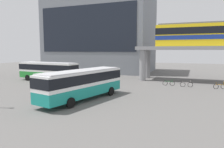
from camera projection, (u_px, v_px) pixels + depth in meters
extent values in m
plane|color=#605E5B|center=(105.00, 84.00, 33.23)|extent=(120.00, 120.00, 0.00)
cube|color=slate|center=(100.00, 35.00, 53.90)|extent=(25.70, 15.18, 18.26)
cube|color=black|center=(86.00, 29.00, 46.74)|extent=(23.13, 0.10, 10.23)
cube|color=gray|center=(222.00, 48.00, 33.85)|extent=(27.29, 5.50, 0.60)
cylinder|color=gray|center=(143.00, 65.00, 36.93)|extent=(1.10, 1.10, 5.34)
cylinder|color=gray|center=(147.00, 64.00, 40.53)|extent=(1.10, 1.10, 5.34)
cube|color=yellow|center=(217.00, 35.00, 33.89)|extent=(19.32, 2.90, 3.60)
cube|color=navy|center=(217.00, 37.00, 33.93)|extent=(19.38, 2.96, 0.70)
cube|color=black|center=(218.00, 30.00, 33.81)|extent=(19.38, 2.96, 1.10)
cube|color=slate|center=(218.00, 23.00, 33.67)|extent=(18.55, 2.61, 0.24)
cube|color=teal|center=(83.00, 90.00, 22.62)|extent=(4.83, 11.28, 1.10)
cube|color=white|center=(83.00, 78.00, 22.47)|extent=(4.83, 11.28, 1.50)
cube|color=black|center=(83.00, 77.00, 22.47)|extent=(4.88, 11.33, 0.96)
cube|color=silver|center=(83.00, 71.00, 22.38)|extent=(4.59, 10.72, 0.12)
cylinder|color=black|center=(94.00, 89.00, 26.28)|extent=(0.49, 1.04, 1.00)
cylinder|color=black|center=(111.00, 91.00, 24.88)|extent=(0.49, 1.04, 1.00)
cylinder|color=black|center=(52.00, 99.00, 20.85)|extent=(0.49, 1.04, 1.00)
cylinder|color=black|center=(71.00, 103.00, 19.45)|extent=(0.49, 1.04, 1.00)
cube|color=#268C33|center=(48.00, 75.00, 36.42)|extent=(11.16, 3.31, 1.10)
cube|color=white|center=(48.00, 67.00, 36.27)|extent=(11.16, 3.31, 1.50)
cube|color=black|center=(48.00, 67.00, 36.27)|extent=(11.20, 3.35, 0.96)
cube|color=silver|center=(48.00, 63.00, 36.18)|extent=(10.60, 3.14, 0.12)
cylinder|color=black|center=(28.00, 78.00, 36.89)|extent=(1.02, 0.35, 1.00)
cylinder|color=black|center=(38.00, 76.00, 39.13)|extent=(1.02, 0.35, 1.00)
cylinder|color=black|center=(57.00, 80.00, 34.03)|extent=(1.02, 0.35, 1.00)
cylinder|color=black|center=(67.00, 78.00, 36.27)|extent=(1.02, 0.35, 1.00)
torus|color=black|center=(223.00, 86.00, 29.11)|extent=(0.70, 0.36, 0.74)
torus|color=black|center=(216.00, 86.00, 29.07)|extent=(0.70, 0.36, 0.74)
cylinder|color=orange|center=(220.00, 84.00, 29.06)|extent=(0.98, 0.48, 0.05)
cylinder|color=orange|center=(216.00, 84.00, 29.03)|extent=(0.04, 0.04, 0.55)
cylinder|color=orange|center=(224.00, 84.00, 29.07)|extent=(0.04, 0.04, 0.65)
torus|color=black|center=(190.00, 85.00, 30.56)|extent=(0.74, 0.17, 0.74)
torus|color=black|center=(183.00, 84.00, 30.79)|extent=(0.74, 0.17, 0.74)
cylinder|color=silver|center=(187.00, 83.00, 30.65)|extent=(1.04, 0.21, 0.05)
cylinder|color=silver|center=(183.00, 82.00, 30.76)|extent=(0.04, 0.04, 0.55)
cylinder|color=silver|center=(190.00, 82.00, 30.52)|extent=(0.04, 0.04, 0.65)
torus|color=black|center=(172.00, 83.00, 31.82)|extent=(0.74, 0.19, 0.74)
torus|color=black|center=(165.00, 83.00, 32.03)|extent=(0.74, 0.19, 0.74)
cylinder|color=#1E7F33|center=(169.00, 81.00, 31.90)|extent=(1.04, 0.23, 0.05)
cylinder|color=#1E7F33|center=(165.00, 81.00, 32.00)|extent=(0.04, 0.04, 0.55)
cylinder|color=#1E7F33|center=(172.00, 81.00, 31.78)|extent=(0.04, 0.04, 0.65)
cylinder|color=gray|center=(38.00, 87.00, 28.29)|extent=(0.32, 0.32, 0.78)
cube|color=maroon|center=(38.00, 82.00, 28.21)|extent=(0.47, 0.39, 0.62)
sphere|color=tan|center=(38.00, 79.00, 28.17)|extent=(0.21, 0.21, 0.21)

